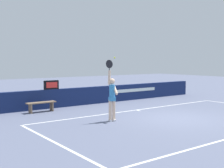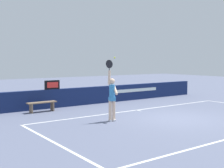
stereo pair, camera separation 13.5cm
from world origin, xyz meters
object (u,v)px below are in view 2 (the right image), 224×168
(tennis_player, at_px, (112,96))
(tennis_ball, at_px, (115,58))
(speed_display, at_px, (52,85))
(courtside_bench_near, at_px, (42,104))

(tennis_player, height_order, tennis_ball, tennis_ball)
(speed_display, relative_size, tennis_player, 0.31)
(courtside_bench_near, bearing_deg, tennis_player, -68.17)
(tennis_player, relative_size, tennis_ball, 36.63)
(tennis_player, distance_m, courtside_bench_near, 4.00)
(speed_display, height_order, courtside_bench_near, speed_display)
(tennis_player, height_order, courtside_bench_near, tennis_player)
(tennis_ball, bearing_deg, speed_display, 99.99)
(speed_display, bearing_deg, courtside_bench_near, -138.89)
(tennis_player, bearing_deg, courtside_bench_near, 111.83)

